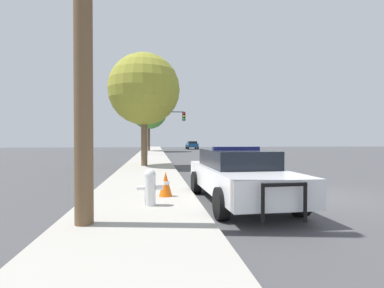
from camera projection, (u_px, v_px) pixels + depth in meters
ground_plane at (315, 196)px, 8.90m from camera, size 110.00×110.00×0.00m
sidewalk_left at (141, 199)px, 8.26m from camera, size 3.00×110.00×0.13m
police_car at (238, 174)px, 8.05m from camera, size 2.14×5.22×1.50m
fire_hydrant at (150, 186)px, 7.12m from camera, size 0.62×0.27×0.87m
traffic_light at (163, 123)px, 30.54m from camera, size 4.02×0.35×4.53m
car_background_distant at (192, 145)px, 50.46m from camera, size 1.88×4.12×1.34m
tree_sidewalk_far at (149, 111)px, 40.37m from camera, size 5.02×5.02×7.96m
tree_sidewalk_near at (144, 89)px, 17.72m from camera, size 4.24×4.24×6.66m
traffic_cone at (166, 184)px, 8.27m from camera, size 0.37×0.37×0.68m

